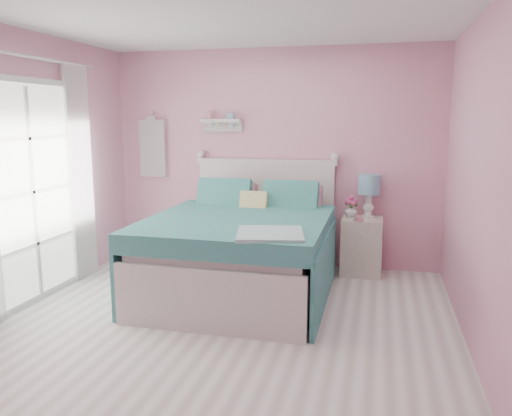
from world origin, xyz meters
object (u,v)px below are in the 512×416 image
at_px(vase, 351,211).
at_px(nightstand, 361,246).
at_px(bed, 243,251).
at_px(teacup, 359,218).
at_px(table_lamp, 369,188).

bearing_deg(vase, nightstand, -20.58).
height_order(bed, teacup, bed).
bearing_deg(teacup, vase, 113.96).
xyz_separation_m(nightstand, teacup, (-0.04, -0.17, 0.36)).
xyz_separation_m(nightstand, vase, (-0.14, 0.05, 0.40)).
bearing_deg(table_lamp, vase, -170.19).
distance_m(nightstand, table_lamp, 0.68).
height_order(nightstand, vase, vase).
bearing_deg(nightstand, vase, 159.42).
distance_m(nightstand, teacup, 0.40).
height_order(nightstand, teacup, teacup).
relative_size(vase, teacup, 1.67).
xyz_separation_m(table_lamp, teacup, (-0.10, -0.25, -0.31)).
relative_size(bed, nightstand, 3.40).
distance_m(bed, teacup, 1.37).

